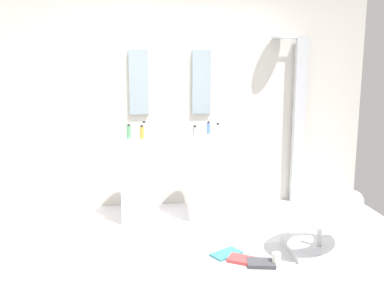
{
  "coord_description": "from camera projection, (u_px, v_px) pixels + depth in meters",
  "views": [
    {
      "loc": [
        -0.29,
        -3.51,
        1.71
      ],
      "look_at": [
        0.15,
        0.55,
        0.95
      ],
      "focal_mm": 39.72,
      "sensor_mm": 36.0,
      "label": 1
    }
  ],
  "objects": [
    {
      "name": "soap_bottle_blue",
      "position": [
        208.0,
        128.0,
        4.83
      ],
      "size": [
        0.04,
        0.04,
        0.15
      ],
      "color": "#4C72B7",
      "rests_on": "pedestal_sink_right"
    },
    {
      "name": "vanity_mirror_right",
      "position": [
        201.0,
        82.0,
        5.08
      ],
      "size": [
        0.22,
        0.03,
        0.75
      ],
      "primitive_type": "cube",
      "color": "#8C9EA8"
    },
    {
      "name": "magazine_red",
      "position": [
        245.0,
        260.0,
        3.72
      ],
      "size": [
        0.34,
        0.29,
        0.03
      ],
      "primitive_type": "cube",
      "rotation": [
        0.0,
        0.0,
        -0.52
      ],
      "color": "#B73838",
      "rests_on": "area_rug"
    },
    {
      "name": "soap_bottle_amber",
      "position": [
        142.0,
        133.0,
        4.53
      ],
      "size": [
        0.05,
        0.05,
        0.15
      ],
      "color": "#C68C38",
      "rests_on": "pedestal_sink_left"
    },
    {
      "name": "soap_bottle_white",
      "position": [
        218.0,
        130.0,
        4.76
      ],
      "size": [
        0.05,
        0.05,
        0.14
      ],
      "color": "white",
      "rests_on": "pedestal_sink_right"
    },
    {
      "name": "soap_bottle_clear",
      "position": [
        144.0,
        129.0,
        4.77
      ],
      "size": [
        0.06,
        0.06,
        0.16
      ],
      "color": "silver",
      "rests_on": "pedestal_sink_left"
    },
    {
      "name": "area_rug",
      "position": [
        255.0,
        259.0,
        3.79
      ],
      "size": [
        1.21,
        0.64,
        0.01
      ],
      "primitive_type": "cube",
      "color": "#B2B2B7",
      "rests_on": "ground_plane"
    },
    {
      "name": "pedestal_sink_left",
      "position": [
        140.0,
        177.0,
        4.73
      ],
      "size": [
        0.43,
        0.43,
        1.03
      ],
      "color": "white",
      "rests_on": "ground_plane"
    },
    {
      "name": "shower_column",
      "position": [
        298.0,
        117.0,
        5.23
      ],
      "size": [
        0.49,
        0.24,
        2.05
      ],
      "color": "#B7BABF",
      "rests_on": "ground_plane"
    },
    {
      "name": "lounge_chair",
      "position": [
        320.0,
        216.0,
        3.88
      ],
      "size": [
        1.1,
        1.1,
        0.65
      ],
      "color": "#B7BABF",
      "rests_on": "ground_plane"
    },
    {
      "name": "magazine_charcoal",
      "position": [
        261.0,
        263.0,
        3.66
      ],
      "size": [
        0.26,
        0.2,
        0.03
      ],
      "primitive_type": "cube",
      "rotation": [
        0.0,
        0.0,
        -0.16
      ],
      "color": "#38383D",
      "rests_on": "area_rug"
    },
    {
      "name": "coffee_mug",
      "position": [
        276.0,
        259.0,
        3.66
      ],
      "size": [
        0.08,
        0.08,
        0.11
      ],
      "primitive_type": "cylinder",
      "color": "white",
      "rests_on": "area_rug"
    },
    {
      "name": "soap_bottle_green",
      "position": [
        129.0,
        132.0,
        4.54
      ],
      "size": [
        0.05,
        0.05,
        0.16
      ],
      "color": "#59996B",
      "rests_on": "pedestal_sink_left"
    },
    {
      "name": "magazine_teal",
      "position": [
        226.0,
        254.0,
        3.86
      ],
      "size": [
        0.32,
        0.28,
        0.02
      ],
      "primitive_type": "cube",
      "rotation": [
        0.0,
        0.0,
        0.56
      ],
      "color": "teal",
      "rests_on": "area_rug"
    },
    {
      "name": "vanity_mirror_left",
      "position": [
        139.0,
        82.0,
        5.0
      ],
      "size": [
        0.22,
        0.03,
        0.75
      ],
      "primitive_type": "cube",
      "color": "#8C9EA8"
    },
    {
      "name": "pedestal_sink_right",
      "position": [
        206.0,
        175.0,
        4.8
      ],
      "size": [
        0.43,
        0.43,
        1.03
      ],
      "color": "white",
      "rests_on": "ground_plane"
    },
    {
      "name": "ground_plane",
      "position": [
        182.0,
        263.0,
        3.78
      ],
      "size": [
        4.8,
        3.6,
        0.04
      ],
      "primitive_type": "cube",
      "color": "silver"
    },
    {
      "name": "soap_bottle_grey",
      "position": [
        195.0,
        131.0,
        4.7
      ],
      "size": [
        0.05,
        0.05,
        0.12
      ],
      "color": "#99999E",
      "rests_on": "pedestal_sink_right"
    },
    {
      "name": "rear_partition",
      "position": [
        170.0,
        100.0,
        5.15
      ],
      "size": [
        4.8,
        0.1,
        2.6
      ],
      "primitive_type": "cube",
      "color": "beige",
      "rests_on": "ground_plane"
    }
  ]
}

